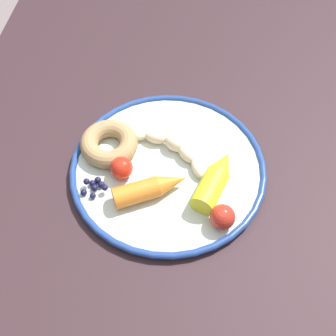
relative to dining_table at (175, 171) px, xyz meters
name	(u,v)px	position (x,y,z in m)	size (l,w,h in m)	color
ground_plane	(173,288)	(0.00, 0.00, -0.64)	(6.00, 6.00, 0.00)	gray
dining_table	(175,171)	(0.00, 0.00, 0.00)	(1.25, 0.86, 0.72)	#332125
plate	(168,169)	(-0.06, 0.01, 0.09)	(0.35, 0.35, 0.02)	silver
banana	(171,146)	(-0.02, 0.01, 0.10)	(0.09, 0.16, 0.03)	beige
carrot_orange	(151,188)	(-0.11, 0.03, 0.11)	(0.09, 0.13, 0.04)	orange
carrot_yellow	(215,179)	(-0.08, -0.08, 0.11)	(0.13, 0.08, 0.04)	yellow
donut	(109,144)	(-0.03, 0.12, 0.11)	(0.10, 0.10, 0.03)	tan
blueberry_pile	(94,186)	(-0.12, 0.12, 0.10)	(0.04, 0.05, 0.02)	#191638
tomato_near	(223,217)	(-0.15, -0.10, 0.11)	(0.04, 0.04, 0.04)	red
tomato_mid	(122,168)	(-0.08, 0.08, 0.11)	(0.04, 0.04, 0.04)	red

